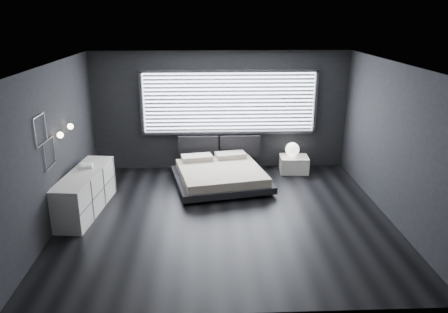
{
  "coord_description": "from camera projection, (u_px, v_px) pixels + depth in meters",
  "views": [
    {
      "loc": [
        -0.35,
        -7.35,
        3.64
      ],
      "look_at": [
        0.0,
        0.85,
        0.9
      ],
      "focal_mm": 35.0,
      "sensor_mm": 36.0,
      "label": 1
    }
  ],
  "objects": [
    {
      "name": "headboard",
      "position": [
        219.0,
        146.0,
        10.46
      ],
      "size": [
        1.96,
        0.16,
        0.52
      ],
      "color": "black",
      "rests_on": "ground"
    },
    {
      "name": "wall_art_lower",
      "position": [
        49.0,
        153.0,
        7.3
      ],
      "size": [
        0.01,
        0.48,
        0.48
      ],
      "color": "#47474C",
      "rests_on": "ground"
    },
    {
      "name": "book_stack",
      "position": [
        86.0,
        166.0,
        8.4
      ],
      "size": [
        0.29,
        0.36,
        0.06
      ],
      "color": "white",
      "rests_on": "dresser"
    },
    {
      "name": "nightstand",
      "position": [
        294.0,
        164.0,
        10.35
      ],
      "size": [
        0.68,
        0.58,
        0.38
      ],
      "primitive_type": "cube",
      "rotation": [
        0.0,
        0.0,
        -0.06
      ],
      "color": "white",
      "rests_on": "ground"
    },
    {
      "name": "dresser",
      "position": [
        85.0,
        192.0,
        8.24
      ],
      "size": [
        0.76,
        2.01,
        0.79
      ],
      "color": "white",
      "rests_on": "ground"
    },
    {
      "name": "sconce_near",
      "position": [
        60.0,
        135.0,
        7.56
      ],
      "size": [
        0.18,
        0.11,
        0.11
      ],
      "color": "silver",
      "rests_on": "ground"
    },
    {
      "name": "bed",
      "position": [
        220.0,
        175.0,
        9.56
      ],
      "size": [
        2.27,
        2.21,
        0.5
      ],
      "color": "black",
      "rests_on": "ground"
    },
    {
      "name": "window",
      "position": [
        229.0,
        103.0,
        10.19
      ],
      "size": [
        4.14,
        0.09,
        1.52
      ],
      "color": "white",
      "rests_on": "ground"
    },
    {
      "name": "wall_art_upper",
      "position": [
        40.0,
        130.0,
        6.91
      ],
      "size": [
        0.01,
        0.48,
        0.48
      ],
      "color": "#47474C",
      "rests_on": "ground"
    },
    {
      "name": "orb_lamp",
      "position": [
        292.0,
        149.0,
        10.28
      ],
      "size": [
        0.33,
        0.33,
        0.33
      ],
      "primitive_type": "sphere",
      "color": "white",
      "rests_on": "nightstand"
    },
    {
      "name": "sconce_far",
      "position": [
        70.0,
        126.0,
        8.13
      ],
      "size": [
        0.18,
        0.11,
        0.11
      ],
      "color": "silver",
      "rests_on": "ground"
    },
    {
      "name": "room",
      "position": [
        226.0,
        145.0,
        7.69
      ],
      "size": [
        6.04,
        6.0,
        2.8
      ],
      "color": "black",
      "rests_on": "ground"
    }
  ]
}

